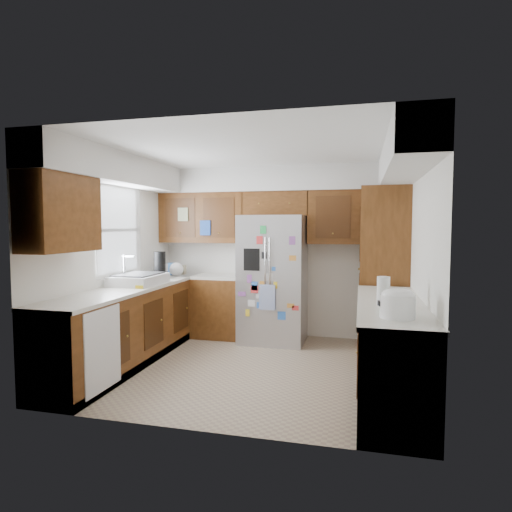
# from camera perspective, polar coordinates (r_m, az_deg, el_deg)

# --- Properties ---
(floor) EXTENTS (3.60, 3.60, 0.00)m
(floor) POSITION_cam_1_polar(r_m,az_deg,el_deg) (5.15, -0.49, -14.67)
(floor) COLOR tan
(floor) RESTS_ON ground
(room_shell) EXTENTS (3.64, 3.24, 2.52)m
(room_shell) POSITION_cam_1_polar(r_m,az_deg,el_deg) (5.26, -0.64, 5.88)
(room_shell) COLOR white
(room_shell) RESTS_ON ground
(left_counter_run) EXTENTS (1.36, 3.20, 0.92)m
(left_counter_run) POSITION_cam_1_polar(r_m,az_deg,el_deg) (5.54, -14.35, -8.85)
(left_counter_run) COLOR #47270D
(left_counter_run) RESTS_ON ground
(right_counter_run) EXTENTS (0.63, 2.25, 0.92)m
(right_counter_run) POSITION_cam_1_polar(r_m,az_deg,el_deg) (4.44, 17.45, -12.26)
(right_counter_run) COLOR #47270D
(right_counter_run) RESTS_ON ground
(pantry) EXTENTS (0.60, 0.90, 2.15)m
(pantry) POSITION_cam_1_polar(r_m,az_deg,el_deg) (5.92, 16.59, -1.74)
(pantry) COLOR #47270D
(pantry) RESTS_ON ground
(fridge) EXTENTS (0.90, 0.79, 1.80)m
(fridge) POSITION_cam_1_polar(r_m,az_deg,el_deg) (6.10, 2.30, -3.06)
(fridge) COLOR #A9A9AE
(fridge) RESTS_ON ground
(bridge_cabinet) EXTENTS (0.96, 0.34, 0.35)m
(bridge_cabinet) POSITION_cam_1_polar(r_m,az_deg,el_deg) (6.29, 2.74, 6.96)
(bridge_cabinet) COLOR #47270D
(bridge_cabinet) RESTS_ON fridge
(fridge_top_items) EXTENTS (0.80, 0.27, 0.27)m
(fridge_top_items) POSITION_cam_1_polar(r_m,az_deg,el_deg) (6.25, 2.62, 9.67)
(fridge_top_items) COLOR #13129A
(fridge_top_items) RESTS_ON bridge_cabinet
(sink_assembly) EXTENTS (0.52, 0.70, 0.37)m
(sink_assembly) POSITION_cam_1_polar(r_m,az_deg,el_deg) (5.57, -15.37, -2.97)
(sink_assembly) COLOR white
(sink_assembly) RESTS_ON left_counter_run
(left_counter_clutter) EXTENTS (0.29, 0.90, 0.38)m
(left_counter_clutter) POSITION_cam_1_polar(r_m,az_deg,el_deg) (6.23, -11.69, -1.61)
(left_counter_clutter) COLOR black
(left_counter_clutter) RESTS_ON left_counter_run
(rice_cooker) EXTENTS (0.29, 0.28, 0.24)m
(rice_cooker) POSITION_cam_1_polar(r_m,az_deg,el_deg) (3.60, 18.37, -5.84)
(rice_cooker) COLOR white
(rice_cooker) RESTS_ON right_counter_run
(paper_towel) EXTENTS (0.12, 0.12, 0.26)m
(paper_towel) POSITION_cam_1_polar(r_m,az_deg,el_deg) (4.14, 16.62, -4.47)
(paper_towel) COLOR white
(paper_towel) RESTS_ON right_counter_run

